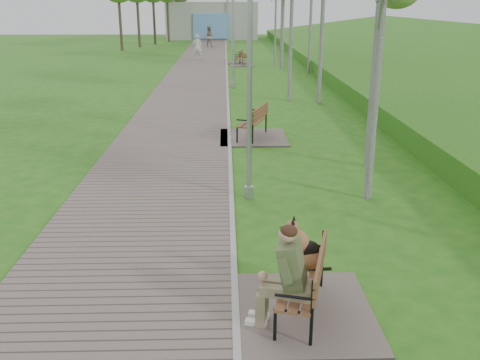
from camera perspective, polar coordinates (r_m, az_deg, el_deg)
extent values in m
plane|color=#256117|center=(12.36, -0.97, -0.51)|extent=(120.00, 120.00, 0.00)
cube|color=#71625B|center=(33.47, -4.47, 11.57)|extent=(3.50, 67.00, 0.04)
cube|color=#999993|center=(33.43, -1.41, 11.62)|extent=(0.10, 67.00, 0.05)
cube|color=#478723|center=(34.16, 19.54, 10.70)|extent=(14.00, 70.00, 1.60)
cube|color=#9E9E99|center=(62.73, -2.98, 16.63)|extent=(10.00, 5.00, 4.00)
cube|color=#5E94D3|center=(60.16, -3.03, 16.07)|extent=(4.00, 0.20, 2.60)
cube|color=#71625B|center=(7.53, 6.70, -13.76)|extent=(1.90, 2.11, 0.04)
cube|color=brown|center=(7.30, 6.44, -10.75)|extent=(0.86, 1.65, 0.04)
cube|color=brown|center=(7.14, 8.56, -8.94)|extent=(0.44, 1.54, 0.35)
cube|color=#71625B|center=(16.63, 1.43, 4.56)|extent=(2.04, 2.27, 0.04)
cube|color=brown|center=(16.52, 1.27, 6.21)|extent=(1.03, 1.78, 0.05)
cube|color=brown|center=(16.39, 2.20, 7.20)|extent=(0.59, 1.63, 0.37)
cube|color=#71625B|center=(36.19, 0.23, 12.15)|extent=(1.60, 1.77, 0.04)
cube|color=brown|center=(36.15, 0.15, 12.75)|extent=(0.89, 1.38, 0.04)
cube|color=brown|center=(36.22, 0.46, 13.14)|extent=(0.55, 1.24, 0.29)
cube|color=#71625B|center=(37.83, -0.13, 12.42)|extent=(1.74, 1.94, 0.04)
cube|color=brown|center=(37.79, -0.21, 13.05)|extent=(0.67, 1.51, 0.04)
cube|color=brown|center=(37.73, 0.15, 13.44)|extent=(0.28, 1.44, 0.32)
cylinder|color=#9A9CA2|center=(11.45, 0.96, -1.34)|extent=(0.19, 0.19, 0.28)
cylinder|color=#9A9CA2|center=(10.91, 1.02, 9.49)|extent=(0.11, 0.11, 4.64)
cylinder|color=#9A9CA2|center=(26.64, -0.72, 10.17)|extent=(0.22, 0.22, 0.33)
cylinder|color=#9A9CA2|center=(26.39, -0.74, 15.81)|extent=(0.13, 0.13, 5.57)
cylinder|color=#9A9CA2|center=(48.01, -1.26, 13.87)|extent=(0.20, 0.20, 0.30)
cylinder|color=#9A9CA2|center=(47.88, -1.28, 16.68)|extent=(0.12, 0.12, 5.02)
cylinder|color=#9A9CA2|center=(60.17, -1.40, 14.79)|extent=(0.18, 0.18, 0.26)
cylinder|color=#9A9CA2|center=(60.07, -1.42, 16.75)|extent=(0.11, 0.11, 4.38)
imported|color=silver|center=(40.26, -4.56, 13.99)|extent=(0.66, 0.44, 1.79)
imported|color=gray|center=(51.06, -3.35, 15.02)|extent=(1.02, 0.85, 1.90)
cylinder|color=silver|center=(13.53, 14.62, 17.62)|extent=(0.18, 0.18, 7.90)
cylinder|color=silver|center=(11.16, 14.63, 13.62)|extent=(0.16, 0.16, 6.38)
cylinder|color=silver|center=(22.79, 5.54, 17.88)|extent=(0.17, 0.17, 7.62)
cylinder|color=silver|center=(32.10, 7.60, 17.93)|extent=(0.16, 0.16, 7.59)
cylinder|color=silver|center=(36.09, 3.83, 17.61)|extent=(0.17, 0.17, 6.98)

